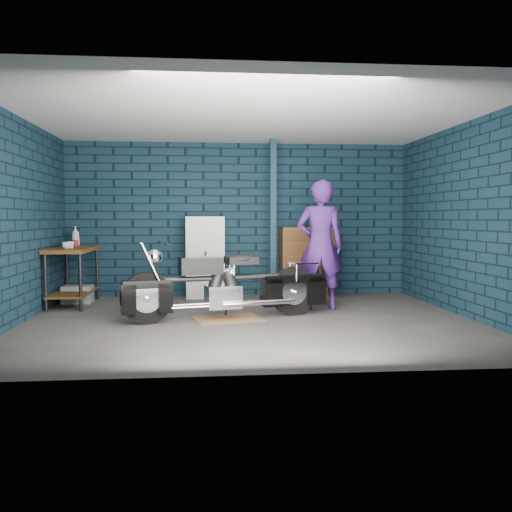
% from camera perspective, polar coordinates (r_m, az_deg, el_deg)
% --- Properties ---
extents(ground, '(6.00, 6.00, 0.00)m').
position_cam_1_polar(ground, '(7.29, -0.62, -6.86)').
color(ground, '#4F4C49').
rests_on(ground, ground).
extents(room_walls, '(6.02, 5.01, 2.71)m').
position_cam_1_polar(room_walls, '(7.73, -0.97, 7.92)').
color(room_walls, '#102736').
rests_on(room_walls, ground).
extents(support_post, '(0.10, 0.10, 2.70)m').
position_cam_1_polar(support_post, '(9.16, 1.81, 3.85)').
color(support_post, '#122C39').
rests_on(support_post, ground).
extents(workbench, '(0.60, 1.40, 0.91)m').
position_cam_1_polar(workbench, '(9.04, -18.69, -2.05)').
color(workbench, brown).
rests_on(workbench, ground).
extents(drip_mat, '(1.02, 0.86, 0.01)m').
position_cam_1_polar(drip_mat, '(7.45, -3.01, -6.59)').
color(drip_mat, brown).
rests_on(drip_mat, ground).
extents(motorcycle, '(2.51, 1.20, 1.07)m').
position_cam_1_polar(motorcycle, '(7.37, -3.02, -2.54)').
color(motorcycle, black).
rests_on(motorcycle, ground).
extents(person, '(0.77, 0.56, 1.94)m').
position_cam_1_polar(person, '(8.17, 6.76, 1.14)').
color(person, '#3E1C69').
rests_on(person, ground).
extents(storage_bin, '(0.46, 0.33, 0.28)m').
position_cam_1_polar(storage_bin, '(9.25, -18.27, -3.85)').
color(storage_bin, gray).
rests_on(storage_bin, ground).
extents(locker, '(0.65, 0.47, 1.40)m').
position_cam_1_polar(locker, '(9.39, -5.35, -0.12)').
color(locker, silver).
rests_on(locker, ground).
extents(tool_chest, '(0.91, 0.51, 1.22)m').
position_cam_1_polar(tool_chest, '(9.57, 5.36, -0.61)').
color(tool_chest, brown).
rests_on(tool_chest, ground).
extents(shop_stool, '(0.40, 0.40, 0.69)m').
position_cam_1_polar(shop_stool, '(8.65, 6.28, -2.86)').
color(shop_stool, beige).
rests_on(shop_stool, ground).
extents(cup_a, '(0.17, 0.17, 0.10)m').
position_cam_1_polar(cup_a, '(8.76, -19.35, 1.07)').
color(cup_a, beige).
rests_on(cup_a, workbench).
extents(cup_b, '(0.14, 0.14, 0.10)m').
position_cam_1_polar(cup_b, '(8.86, -18.93, 1.12)').
color(cup_b, beige).
rests_on(cup_b, workbench).
extents(mug_purple, '(0.09, 0.09, 0.10)m').
position_cam_1_polar(mug_purple, '(9.09, -19.14, 1.17)').
color(mug_purple, '#651A6B').
rests_on(mug_purple, workbench).
extents(mug_red, '(0.08, 0.08, 0.11)m').
position_cam_1_polar(mug_red, '(9.27, -18.46, 1.27)').
color(mug_red, maroon).
rests_on(mug_red, workbench).
extents(bottle, '(0.13, 0.13, 0.33)m').
position_cam_1_polar(bottle, '(9.52, -18.46, 2.01)').
color(bottle, gray).
rests_on(bottle, workbench).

